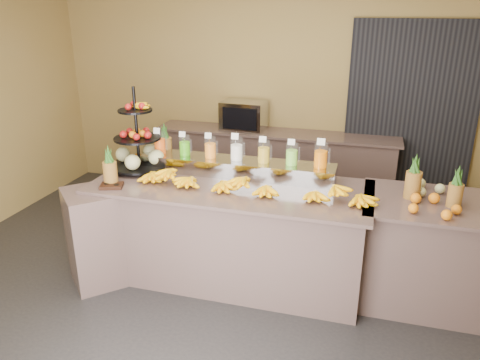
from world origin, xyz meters
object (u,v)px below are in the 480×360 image
at_px(banana_heap, 247,183).
at_px(condiment_caddy, 112,186).
at_px(fruit_stand, 141,149).
at_px(oven_warmer, 244,115).
at_px(pitcher_tray, 237,167).
at_px(right_fruit_pile, 431,198).

xyz_separation_m(banana_heap, condiment_caddy, (-1.18, -0.25, -0.06)).
bearing_deg(condiment_caddy, banana_heap, 12.01).
distance_m(banana_heap, fruit_stand, 1.17).
bearing_deg(fruit_stand, oven_warmer, 89.82).
relative_size(banana_heap, fruit_stand, 2.61).
distance_m(pitcher_tray, right_fruit_pile, 1.72).
relative_size(fruit_stand, oven_warmer, 1.47).
height_order(condiment_caddy, oven_warmer, oven_warmer).
distance_m(pitcher_tray, oven_warmer, 1.72).
bearing_deg(right_fruit_pile, condiment_caddy, -172.83).
relative_size(banana_heap, right_fruit_pile, 4.86).
relative_size(banana_heap, oven_warmer, 3.85).
xyz_separation_m(condiment_caddy, right_fruit_pile, (2.67, 0.34, 0.06)).
xyz_separation_m(banana_heap, right_fruit_pile, (1.50, 0.09, 0.00)).
xyz_separation_m(pitcher_tray, oven_warmer, (-0.39, 1.67, 0.11)).
height_order(fruit_stand, oven_warmer, fruit_stand).
bearing_deg(banana_heap, condiment_caddy, -167.99).
bearing_deg(right_fruit_pile, banana_heap, -176.72).
bearing_deg(right_fruit_pile, pitcher_tray, 170.67).
bearing_deg(pitcher_tray, condiment_caddy, -147.66).
height_order(right_fruit_pile, oven_warmer, oven_warmer).
xyz_separation_m(pitcher_tray, right_fruit_pile, (1.70, -0.28, -0.00)).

